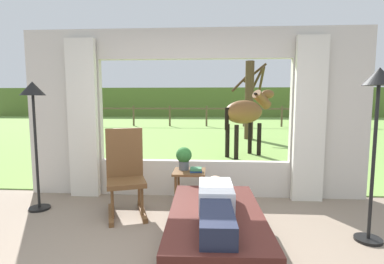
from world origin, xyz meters
The scene contains 16 objects.
back_wall_with_window centered at (0.00, 2.26, 1.25)m, with size 5.20×0.12×2.55m.
curtain_panel_left centered at (-1.69, 2.12, 1.20)m, with size 0.44×0.10×2.40m, color silver.
curtain_panel_right centered at (1.69, 2.12, 1.20)m, with size 0.44×0.10×2.40m, color silver.
outdoor_pasture_lawn centered at (0.00, 13.16, 0.01)m, with size 36.00×21.68×0.02m, color #759E47.
distant_hill_ridge centered at (0.00, 23.00, 1.20)m, with size 36.00×2.00×2.40m, color #597231.
recliner_sofa centered at (0.32, 0.51, 0.22)m, with size 0.95×1.72×0.42m.
reclining_person centered at (0.32, 0.46, 0.52)m, with size 0.36×1.43×0.22m.
rocking_chair centered at (-0.86, 1.47, 0.55)m, with size 0.66×0.80×1.12m.
side_table centered at (-0.03, 1.71, 0.43)m, with size 0.44×0.44×0.52m.
potted_plant centered at (-0.11, 1.77, 0.70)m, with size 0.22×0.22×0.32m.
book_stack centered at (0.06, 1.65, 0.55)m, with size 0.17×0.15×0.06m.
floor_lamp_left centered at (-2.08, 1.50, 1.40)m, with size 0.32×0.32×1.73m.
floor_lamp_right centered at (1.95, 0.85, 1.47)m, with size 0.32×0.32×1.82m.
horse centered at (1.16, 5.47, 1.16)m, with size 1.60×1.44×1.73m.
pasture_tree centered at (1.67, 8.83, 1.53)m, with size 1.29×1.17×2.85m.
pasture_fence_line centered at (0.00, 13.79, 0.74)m, with size 16.10×0.10×1.10m.
Camera 1 is at (0.27, -2.30, 1.51)m, focal length 27.89 mm.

